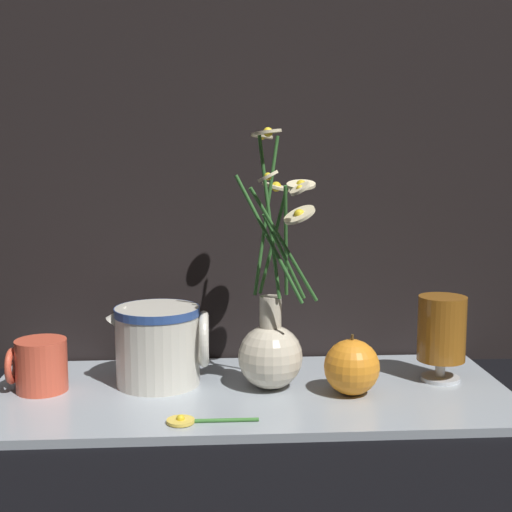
# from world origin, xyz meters

# --- Properties ---
(ground_plane) EXTENTS (6.00, 6.00, 0.00)m
(ground_plane) POSITION_xyz_m (0.00, 0.00, 0.00)
(ground_plane) COLOR black
(shelf) EXTENTS (0.76, 0.33, 0.01)m
(shelf) POSITION_xyz_m (0.00, 0.00, 0.01)
(shelf) COLOR #9EA8B2
(shelf) RESTS_ON ground_plane
(backdrop_wall) EXTENTS (1.26, 0.02, 1.10)m
(backdrop_wall) POSITION_xyz_m (0.00, 0.18, 0.55)
(backdrop_wall) COLOR black
(backdrop_wall) RESTS_ON ground_plane
(vase_with_flowers) EXTENTS (0.12, 0.18, 0.38)m
(vase_with_flowers) POSITION_xyz_m (0.03, 0.01, 0.08)
(vase_with_flowers) COLOR beige
(vase_with_flowers) RESTS_ON shelf
(yellow_mug) EXTENTS (0.08, 0.07, 0.08)m
(yellow_mug) POSITION_xyz_m (-0.30, 0.02, 0.05)
(yellow_mug) COLOR #DB5138
(yellow_mug) RESTS_ON shelf
(ceramic_pitcher) EXTENTS (0.15, 0.13, 0.13)m
(ceramic_pitcher) POSITION_xyz_m (-0.13, 0.04, 0.08)
(ceramic_pitcher) COLOR beige
(ceramic_pitcher) RESTS_ON shelf
(tea_glass) EXTENTS (0.07, 0.07, 0.13)m
(tea_glass) POSITION_xyz_m (0.29, 0.03, 0.09)
(tea_glass) COLOR silver
(tea_glass) RESTS_ON shelf
(orange_fruit) EXTENTS (0.08, 0.08, 0.09)m
(orange_fruit) POSITION_xyz_m (0.14, -0.03, 0.05)
(orange_fruit) COLOR orange
(orange_fruit) RESTS_ON shelf
(loose_daisy) EXTENTS (0.12, 0.04, 0.01)m
(loose_daisy) POSITION_xyz_m (-0.08, -0.12, 0.02)
(loose_daisy) COLOR #3D7A33
(loose_daisy) RESTS_ON shelf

